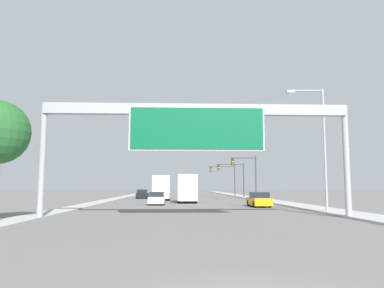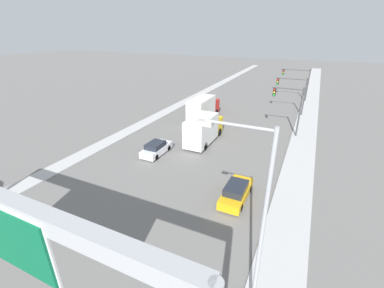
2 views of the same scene
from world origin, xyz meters
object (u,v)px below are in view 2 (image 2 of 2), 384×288
object	(u,v)px
truck_box_secondary	(204,129)
traffic_light_far_intersection	(299,79)
traffic_light_mid_block	(295,90)
street_lamp_right	(255,220)
car_far_right	(236,192)
car_mid_center	(201,102)
car_far_left	(156,148)
truck_box_primary	(203,108)
traffic_light_near_intersection	(291,104)

from	to	relation	value
truck_box_secondary	traffic_light_far_intersection	distance (m)	28.27
traffic_light_mid_block	street_lamp_right	size ratio (longest dim) A/B	0.62
car_far_right	car_mid_center	bearing A→B (deg)	119.03
car_far_left	truck_box_secondary	xyz separation A→B (m)	(3.50, 5.29, 1.07)
car_far_right	truck_box_secondary	bearing A→B (deg)	125.83
traffic_light_mid_block	street_lamp_right	xyz separation A→B (m)	(1.31, -35.46, 1.65)
car_far_right	truck_box_primary	xyz separation A→B (m)	(-10.50, 17.89, 1.10)
traffic_light_near_intersection	street_lamp_right	size ratio (longest dim) A/B	0.66
car_mid_center	street_lamp_right	distance (m)	38.48
car_mid_center	traffic_light_far_intersection	size ratio (longest dim) A/B	0.69
car_far_left	traffic_light_near_intersection	world-z (taller)	traffic_light_near_intersection
car_far_left	traffic_light_near_intersection	bearing A→B (deg)	43.88
car_mid_center	traffic_light_far_intersection	world-z (taller)	traffic_light_far_intersection
car_far_right	truck_box_primary	size ratio (longest dim) A/B	0.57
traffic_light_near_intersection	traffic_light_mid_block	size ratio (longest dim) A/B	1.07
car_mid_center	truck_box_primary	bearing A→B (deg)	-64.49
truck_box_primary	truck_box_secondary	bearing A→B (deg)	-66.86
truck_box_primary	street_lamp_right	size ratio (longest dim) A/B	0.82
truck_box_secondary	traffic_light_mid_block	size ratio (longest dim) A/B	1.24
car_far_right	car_far_left	world-z (taller)	car_far_right
car_far_right	street_lamp_right	bearing A→B (deg)	-71.41
car_mid_center	traffic_light_mid_block	xyz separation A→B (m)	(15.69, 1.31, 3.43)
car_far_right	traffic_light_mid_block	size ratio (longest dim) A/B	0.76
car_far_right	car_mid_center	world-z (taller)	car_mid_center
truck_box_secondary	street_lamp_right	xyz separation A→B (m)	(10.00, -18.62, 4.03)
truck_box_primary	car_far_right	bearing A→B (deg)	-59.59
car_far_right	traffic_light_mid_block	distance (m)	26.81
car_mid_center	street_lamp_right	size ratio (longest dim) A/B	0.43
street_lamp_right	traffic_light_near_intersection	bearing A→B (deg)	92.02
car_far_left	truck_box_secondary	distance (m)	6.43
car_far_left	car_mid_center	xyz separation A→B (m)	(-3.50, 20.81, 0.02)
car_far_right	car_mid_center	xyz separation A→B (m)	(-14.00, 25.22, 0.00)
car_far_right	truck_box_primary	bearing A→B (deg)	120.41
truck_box_primary	street_lamp_right	xyz separation A→B (m)	(13.50, -26.81, 3.98)
truck_box_secondary	traffic_light_near_intersection	xyz separation A→B (m)	(9.11, 6.84, 2.54)
car_far_left	truck_box_secondary	size ratio (longest dim) A/B	0.57
car_far_right	traffic_light_near_intersection	world-z (taller)	traffic_light_near_intersection
car_far_right	traffic_light_near_intersection	size ratio (longest dim) A/B	0.71
truck_box_secondary	truck_box_primary	bearing A→B (deg)	113.14
traffic_light_mid_block	car_far_right	bearing A→B (deg)	-93.64
car_mid_center	traffic_light_near_intersection	xyz separation A→B (m)	(16.11, -8.69, 3.60)
truck_box_primary	traffic_light_mid_block	xyz separation A→B (m)	(12.19, 8.65, 2.33)
car_mid_center	truck_box_secondary	distance (m)	17.06
car_mid_center	traffic_light_far_intersection	bearing A→B (deg)	36.05
truck_box_primary	street_lamp_right	world-z (taller)	street_lamp_right
car_far_right	car_far_left	xyz separation A→B (m)	(-10.50, 4.41, -0.01)
car_far_left	car_mid_center	world-z (taller)	car_mid_center
truck_box_secondary	car_far_left	bearing A→B (deg)	-123.51
traffic_light_far_intersection	street_lamp_right	size ratio (longest dim) A/B	0.63
traffic_light_near_intersection	traffic_light_far_intersection	size ratio (longest dim) A/B	1.04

